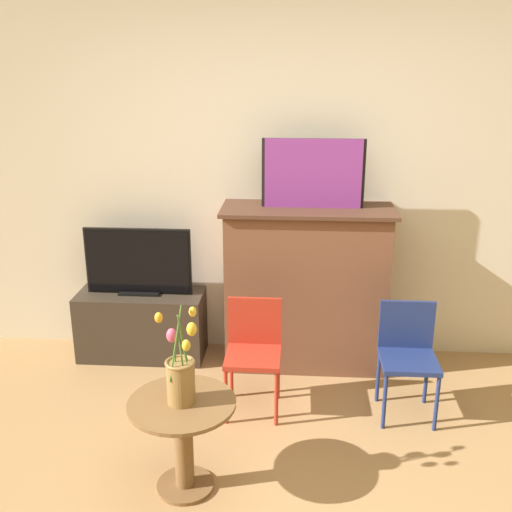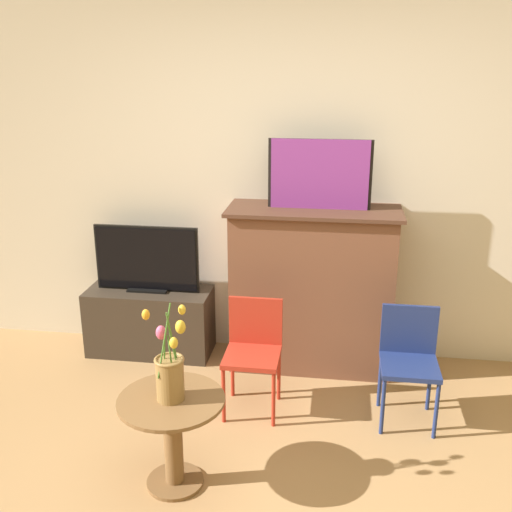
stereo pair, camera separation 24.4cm
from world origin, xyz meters
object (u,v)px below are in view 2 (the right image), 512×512
(tv_monitor, at_px, (147,260))
(chair_blue, at_px, (409,356))
(vase_tulips, at_px, (170,372))
(painting, at_px, (320,174))
(chair_red, at_px, (253,346))

(tv_monitor, distance_m, chair_blue, 1.94)
(vase_tulips, bearing_deg, tv_monitor, 112.01)
(painting, relative_size, chair_blue, 0.98)
(painting, height_order, chair_blue, painting)
(tv_monitor, relative_size, chair_blue, 1.09)
(painting, distance_m, chair_blue, 1.29)
(chair_red, distance_m, chair_blue, 0.94)
(tv_monitor, xyz_separation_m, vase_tulips, (0.58, -1.43, -0.07))
(painting, distance_m, chair_red, 1.20)
(chair_blue, bearing_deg, painting, 134.29)
(chair_red, height_order, vase_tulips, vase_tulips)
(painting, height_order, chair_red, painting)
(painting, xyz_separation_m, chair_red, (-0.35, -0.62, -0.97))
(tv_monitor, height_order, chair_red, tv_monitor)
(chair_blue, height_order, vase_tulips, vase_tulips)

